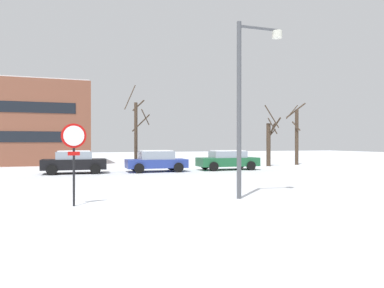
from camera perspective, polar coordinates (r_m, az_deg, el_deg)
ground_plane at (r=13.57m, az=-15.40°, el=-8.07°), size 120.00×120.00×0.00m
road_surface at (r=17.49m, az=-16.12°, el=-6.19°), size 80.00×9.93×0.00m
stop_sign at (r=11.58m, az=-18.37°, el=-0.62°), size 0.76×0.19×2.55m
street_lamp at (r=12.79m, az=8.74°, el=8.26°), size 1.78×0.36×6.17m
parked_car_black at (r=23.74m, az=-18.33°, el=-2.73°), size 3.91×2.07×1.44m
parked_car_blue at (r=24.06m, az=-5.74°, el=-2.69°), size 4.03×2.15×1.44m
parked_car_green at (r=25.73m, az=5.72°, el=-2.53°), size 4.36×2.06×1.40m
tree_far_left at (r=32.75m, az=16.37°, el=1.46°), size 1.90×1.73×5.55m
tree_far_right at (r=26.22m, az=-8.90°, el=1.85°), size 1.91×2.13×6.26m
tree_far_mid at (r=30.26m, az=12.26°, el=0.43°), size 1.65×1.65×5.02m
building_far_left at (r=37.92m, az=-25.78°, el=2.83°), size 12.54×11.42×7.39m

